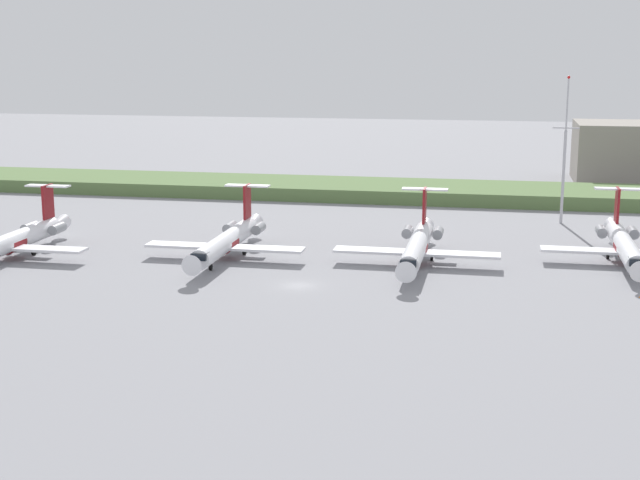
{
  "coord_description": "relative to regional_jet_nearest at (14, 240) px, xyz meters",
  "views": [
    {
      "loc": [
        24.19,
        -107.66,
        29.13
      ],
      "look_at": [
        0.0,
        13.92,
        3.0
      ],
      "focal_mm": 50.77,
      "sensor_mm": 36.0,
      "label": 1
    }
  ],
  "objects": [
    {
      "name": "regional_jet_fourth",
      "position": [
        84.99,
        13.84,
        0.0
      ],
      "size": [
        22.81,
        31.0,
        9.0
      ],
      "color": "white",
      "rests_on": "ground"
    },
    {
      "name": "regional_jet_second",
      "position": [
        29.84,
        6.11,
        0.0
      ],
      "size": [
        22.81,
        31.0,
        9.0
      ],
      "color": "white",
      "rests_on": "ground"
    },
    {
      "name": "regional_jet_nearest",
      "position": [
        0.0,
        0.0,
        0.0
      ],
      "size": [
        22.81,
        31.0,
        9.0
      ],
      "color": "white",
      "rests_on": "ground"
    },
    {
      "name": "grass_berm",
      "position": [
        43.19,
        64.69,
        -1.23
      ],
      "size": [
        320.0,
        20.0,
        2.61
      ],
      "primitive_type": "cube",
      "color": "#597542",
      "rests_on": "ground"
    },
    {
      "name": "antenna_mast",
      "position": [
        78.21,
        42.33,
        7.77
      ],
      "size": [
        4.4,
        0.5,
        24.91
      ],
      "color": "#B2B2B7",
      "rests_on": "ground"
    },
    {
      "name": "ground_plane",
      "position": [
        43.19,
        22.6,
        -2.54
      ],
      "size": [
        500.0,
        500.0,
        0.0
      ],
      "primitive_type": "plane",
      "color": "gray"
    },
    {
      "name": "regional_jet_third",
      "position": [
        56.75,
        7.88,
        0.0
      ],
      "size": [
        22.81,
        31.0,
        9.0
      ],
      "color": "white",
      "rests_on": "ground"
    }
  ]
}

